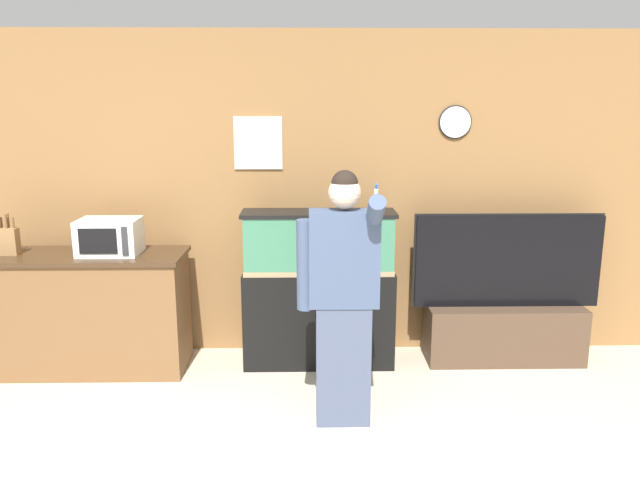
% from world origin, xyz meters
% --- Properties ---
extents(wall_back_paneled, '(10.00, 0.08, 2.60)m').
position_xyz_m(wall_back_paneled, '(0.00, 2.73, 1.30)').
color(wall_back_paneled, olive).
rests_on(wall_back_paneled, ground_plane).
extents(counter_island, '(1.49, 0.58, 0.93)m').
position_xyz_m(counter_island, '(-1.55, 2.31, 0.47)').
color(counter_island, brown).
rests_on(counter_island, ground_plane).
extents(microwave, '(0.44, 0.33, 0.27)m').
position_xyz_m(microwave, '(-1.35, 2.30, 1.06)').
color(microwave, white).
rests_on(microwave, counter_island).
extents(knife_block, '(0.15, 0.09, 0.31)m').
position_xyz_m(knife_block, '(-2.11, 2.29, 1.03)').
color(knife_block, olive).
rests_on(knife_block, counter_island).
extents(aquarium_on_stand, '(1.18, 0.36, 1.23)m').
position_xyz_m(aquarium_on_stand, '(0.22, 2.38, 0.62)').
color(aquarium_on_stand, black).
rests_on(aquarium_on_stand, ground_plane).
extents(tv_on_stand, '(1.49, 0.40, 1.20)m').
position_xyz_m(tv_on_stand, '(1.71, 2.42, 0.36)').
color(tv_on_stand, '#4C3828').
rests_on(tv_on_stand, ground_plane).
extents(person_standing, '(0.52, 0.39, 1.64)m').
position_xyz_m(person_standing, '(0.35, 1.43, 0.86)').
color(person_standing, '#424C66').
rests_on(person_standing, ground_plane).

